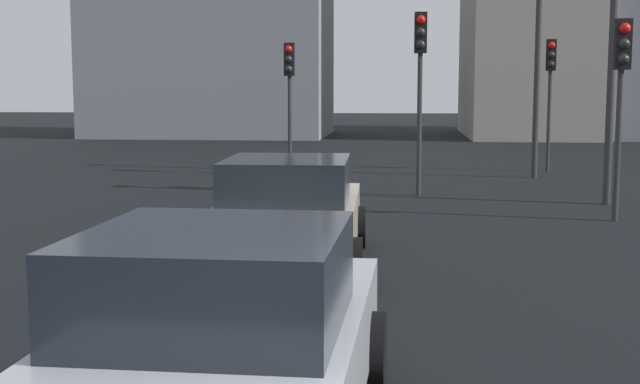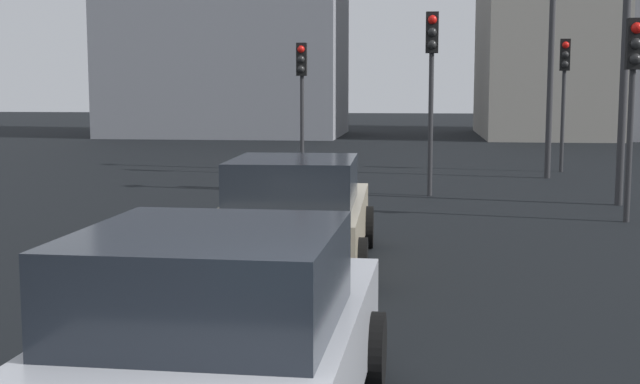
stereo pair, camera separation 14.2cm
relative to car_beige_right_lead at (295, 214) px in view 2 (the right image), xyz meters
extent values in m
cube|color=tan|center=(0.06, 0.00, -0.15)|extent=(4.47, 1.97, 0.64)
cube|color=#1E232B|center=(-0.16, 0.00, 0.47)|extent=(2.04, 1.68, 0.60)
cylinder|color=black|center=(1.45, -0.88, -0.41)|extent=(0.65, 0.24, 0.64)
cylinder|color=black|center=(1.40, 0.96, -0.41)|extent=(0.65, 0.24, 0.64)
cylinder|color=black|center=(-1.29, -0.96, -0.41)|extent=(0.65, 0.24, 0.64)
cylinder|color=black|center=(-1.34, 0.88, -0.41)|extent=(0.65, 0.24, 0.64)
cube|color=red|center=(-2.15, -0.72, -0.03)|extent=(0.04, 0.20, 0.11)
cube|color=red|center=(-2.19, 0.60, -0.03)|extent=(0.04, 0.20, 0.11)
cube|color=#A8AAB2|center=(-5.96, -0.36, -0.14)|extent=(4.14, 1.93, 0.66)
cube|color=#1E232B|center=(-6.16, -0.36, 0.50)|extent=(1.88, 1.65, 0.62)
cylinder|color=black|center=(-4.71, -1.31, -0.41)|extent=(0.65, 0.24, 0.64)
cylinder|color=black|center=(-4.67, 0.52, -0.41)|extent=(0.65, 0.24, 0.64)
cylinder|color=#2D2D30|center=(7.95, -1.91, 0.87)|extent=(0.11, 0.11, 3.20)
cube|color=black|center=(7.89, -1.91, 2.93)|extent=(0.20, 0.28, 0.90)
sphere|color=red|center=(7.78, -1.91, 3.20)|extent=(0.20, 0.20, 0.20)
sphere|color=black|center=(7.78, -1.91, 2.93)|extent=(0.20, 0.20, 0.20)
sphere|color=black|center=(7.78, -1.91, 2.66)|extent=(0.20, 0.20, 0.20)
cylinder|color=#2D2D30|center=(4.52, -5.44, 0.65)|extent=(0.11, 0.11, 2.76)
cube|color=black|center=(4.46, -5.44, 2.48)|extent=(0.21, 0.28, 0.90)
sphere|color=red|center=(4.35, -5.44, 2.75)|extent=(0.20, 0.20, 0.20)
sphere|color=black|center=(4.35, -5.44, 2.48)|extent=(0.20, 0.20, 0.20)
sphere|color=black|center=(4.35, -5.44, 2.21)|extent=(0.20, 0.20, 0.20)
cylinder|color=#2D2D30|center=(12.14, 1.59, 0.66)|extent=(0.11, 0.11, 2.76)
cube|color=black|center=(12.08, 1.59, 2.49)|extent=(0.20, 0.28, 0.90)
sphere|color=red|center=(11.97, 1.59, 2.76)|extent=(0.20, 0.20, 0.20)
sphere|color=black|center=(11.97, 1.59, 2.49)|extent=(0.20, 0.20, 0.20)
sphere|color=black|center=(11.97, 1.59, 2.22)|extent=(0.20, 0.20, 0.20)
cylinder|color=#2D2D30|center=(13.96, -5.78, 0.74)|extent=(0.11, 0.11, 2.93)
cube|color=black|center=(13.90, -5.78, 2.65)|extent=(0.23, 0.30, 0.90)
sphere|color=red|center=(13.79, -5.77, 2.92)|extent=(0.20, 0.20, 0.20)
sphere|color=black|center=(13.79, -5.77, 2.65)|extent=(0.20, 0.20, 0.20)
sphere|color=black|center=(13.79, -5.77, 2.38)|extent=(0.20, 0.20, 0.20)
cylinder|color=#2D2D30|center=(12.15, -5.13, 3.71)|extent=(0.16, 0.16, 8.87)
cylinder|color=#2D2D30|center=(6.83, -5.82, 3.01)|extent=(0.16, 0.16, 7.47)
camera|label=1|loc=(-11.37, -1.53, 1.70)|focal=47.74mm
camera|label=2|loc=(-11.36, -1.67, 1.70)|focal=47.74mm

